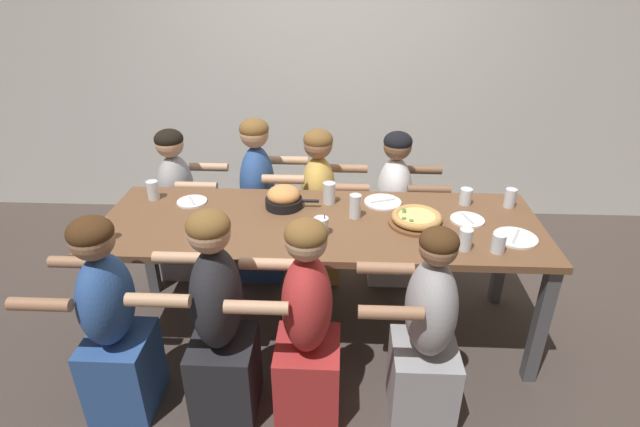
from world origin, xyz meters
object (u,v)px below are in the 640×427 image
(drinking_glass_c, at_px, (465,240))
(diner_near_left, at_px, (112,326))
(drinking_glass_d, at_px, (510,198))
(drinking_glass_a, at_px, (329,194))
(skillet_bowl, at_px, (284,198))
(diner_near_midleft, at_px, (219,327))
(empty_plate_b, at_px, (515,238))
(drinking_glass_e, at_px, (466,197))
(drinking_glass_h, at_px, (153,191))
(drinking_glass_g, at_px, (499,243))
(empty_plate_c, at_px, (383,202))
(pizza_board_main, at_px, (417,219))
(drinking_glass_b, at_px, (355,208))
(drinking_glass_f, at_px, (103,230))
(empty_plate_d, at_px, (467,220))
(diner_far_midleft, at_px, (259,207))
(diner_near_center, at_px, (307,333))
(diner_far_center, at_px, (319,212))
(cocktail_glass_blue, at_px, (321,227))
(empty_plate_a, at_px, (192,202))
(diner_far_left, at_px, (179,210))
(diner_near_midright, at_px, (426,340))
(diner_far_midright, at_px, (393,214))

(drinking_glass_c, bearing_deg, diner_near_left, -167.96)
(drinking_glass_d, bearing_deg, drinking_glass_a, -179.98)
(skillet_bowl, relative_size, diner_near_midleft, 0.28)
(empty_plate_b, distance_m, drinking_glass_e, 0.46)
(drinking_glass_d, bearing_deg, drinking_glass_h, 179.80)
(drinking_glass_g, bearing_deg, empty_plate_c, 135.40)
(pizza_board_main, bearing_deg, drinking_glass_b, 168.76)
(pizza_board_main, bearing_deg, drinking_glass_f, -171.16)
(pizza_board_main, bearing_deg, empty_plate_d, 10.35)
(drinking_glass_h, height_order, diner_far_midleft, diner_far_midleft)
(skillet_bowl, xyz_separation_m, drinking_glass_f, (-0.91, -0.45, 0.00))
(diner_near_center, relative_size, diner_far_center, 1.01)
(diner_far_center, distance_m, diner_far_midleft, 0.43)
(drinking_glass_c, bearing_deg, empty_plate_d, 75.11)
(empty_plate_b, xyz_separation_m, cocktail_glass_blue, (-1.05, 0.00, 0.04))
(empty_plate_d, height_order, drinking_glass_d, drinking_glass_d)
(drinking_glass_e, height_order, diner_near_midleft, diner_near_midleft)
(drinking_glass_a, height_order, drinking_glass_h, drinking_glass_a)
(empty_plate_a, distance_m, drinking_glass_e, 1.69)
(diner_far_midleft, bearing_deg, drinking_glass_b, 48.73)
(drinking_glass_a, height_order, diner_far_left, diner_far_left)
(diner_near_left, xyz_separation_m, diner_near_midright, (1.54, 0.00, -0.02))
(drinking_glass_b, height_order, drinking_glass_f, drinking_glass_b)
(drinking_glass_f, xyz_separation_m, diner_near_midleft, (0.68, -0.38, -0.31))
(drinking_glass_d, xyz_separation_m, diner_near_left, (-2.14, -0.89, -0.33))
(empty_plate_b, bearing_deg, diner_near_midleft, -161.98)
(drinking_glass_b, xyz_separation_m, drinking_glass_f, (-1.34, -0.33, 0.00))
(drinking_glass_e, distance_m, drinking_glass_g, 0.56)
(pizza_board_main, xyz_separation_m, drinking_glass_f, (-1.69, -0.26, 0.03))
(drinking_glass_a, height_order, drinking_glass_e, drinking_glass_a)
(diner_near_midright, bearing_deg, drinking_glass_e, -20.20)
(pizza_board_main, xyz_separation_m, drinking_glass_h, (-1.61, 0.26, 0.02))
(diner_near_midright, relative_size, diner_near_midleft, 0.95)
(drinking_glass_e, bearing_deg, diner_near_left, -154.02)
(cocktail_glass_blue, bearing_deg, diner_far_center, 93.79)
(drinking_glass_h, distance_m, diner_far_midleft, 0.77)
(drinking_glass_f, height_order, diner_near_midright, diner_near_midright)
(empty_plate_a, relative_size, drinking_glass_d, 1.58)
(diner_far_midleft, bearing_deg, diner_near_center, 18.48)
(drinking_glass_h, bearing_deg, empty_plate_b, -10.70)
(drinking_glass_h, bearing_deg, diner_far_center, 21.29)
(drinking_glass_c, distance_m, diner_far_left, 2.06)
(drinking_glass_g, distance_m, drinking_glass_h, 2.06)
(diner_near_center, distance_m, diner_near_midleft, 0.43)
(empty_plate_b, xyz_separation_m, diner_far_center, (-1.10, 0.80, -0.28))
(diner_far_midleft, bearing_deg, empty_plate_c, 65.15)
(skillet_bowl, distance_m, diner_far_midright, 0.92)
(drinking_glass_c, bearing_deg, drinking_glass_g, -6.32)
(skillet_bowl, height_order, drinking_glass_h, skillet_bowl)
(empty_plate_d, bearing_deg, drinking_glass_g, -76.43)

